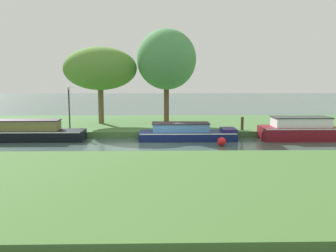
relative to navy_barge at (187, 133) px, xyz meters
The scene contains 12 objects.
ground_plane 2.52m from the navy_barge, 151.08° to the right, with size 120.00×120.00×0.00m, color #3D554F.
riverbank_far 6.20m from the navy_barge, 110.53° to the left, with size 72.00×10.00×0.40m, color #436D38.
riverbank_near 10.43m from the navy_barge, 102.02° to the right, with size 72.00×10.00×0.40m, color #40692F.
navy_barge is the anchor object (origin of this frame).
black_narrowboat 10.84m from the navy_barge, behind, with size 8.50×1.57×1.88m.
maroon_cruiser 7.13m from the navy_barge, ahead, with size 4.74×1.93×1.47m.
willow_tree_left 9.04m from the navy_barge, 140.07° to the left, with size 5.54×3.73×5.78m.
willow_tree_centre 7.09m from the navy_barge, 103.00° to the left, with size 4.45×4.46×7.11m.
lamp_post 8.47m from the navy_barge, 163.06° to the left, with size 0.24×0.24×2.96m.
mooring_post_near 4.20m from the navy_barge, 22.37° to the left, with size 0.19×0.19×0.88m, color #4B3B23.
mooring_post_far 9.87m from the navy_barge, behind, with size 0.19×0.19×0.52m, color #483430.
channel_buoy 2.73m from the navy_barge, 45.90° to the right, with size 0.50×0.50×0.50m, color red.
Camera 1 is at (0.46, -21.72, 4.11)m, focal length 39.40 mm.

